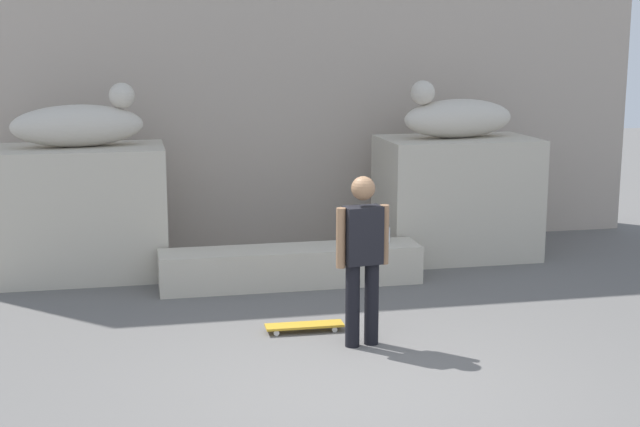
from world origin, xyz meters
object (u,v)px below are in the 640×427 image
(statue_reclining_right, at_px, (456,117))
(skater, at_px, (363,253))
(bottle_clear, at_px, (387,234))
(statue_reclining_left, at_px, (81,124))
(bottle_blue, at_px, (351,234))
(skateboard, at_px, (304,326))

(statue_reclining_right, bearing_deg, skater, 47.24)
(statue_reclining_right, height_order, bottle_clear, statue_reclining_right)
(statue_reclining_left, distance_m, statue_reclining_right, 4.87)
(statue_reclining_right, bearing_deg, bottle_blue, 20.90)
(skateboard, bearing_deg, skater, -46.34)
(skater, xyz_separation_m, bottle_blue, (0.46, 2.29, -0.32))
(statue_reclining_right, height_order, skater, statue_reclining_right)
(bottle_clear, bearing_deg, skateboard, -127.93)
(statue_reclining_left, distance_m, bottle_clear, 4.01)
(skateboard, xyz_separation_m, bottle_clear, (1.39, 1.78, 0.51))
(statue_reclining_left, xyz_separation_m, bottle_blue, (3.19, -1.00, -1.32))
(bottle_clear, bearing_deg, skater, -111.76)
(skateboard, bearing_deg, statue_reclining_right, 47.73)
(statue_reclining_right, bearing_deg, skateboard, 37.03)
(statue_reclining_right, relative_size, skateboard, 2.08)
(statue_reclining_right, distance_m, bottle_blue, 2.35)
(statue_reclining_left, distance_m, skater, 4.39)
(statue_reclining_left, xyz_separation_m, bottle_clear, (3.64, -1.00, -1.34))
(bottle_clear, bearing_deg, statue_reclining_left, 164.66)
(statue_reclining_left, distance_m, bottle_blue, 3.59)
(statue_reclining_right, distance_m, skater, 4.04)
(bottle_blue, distance_m, bottle_clear, 0.45)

